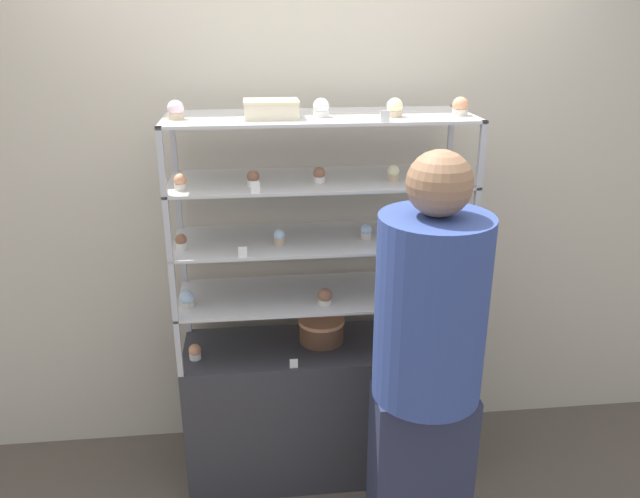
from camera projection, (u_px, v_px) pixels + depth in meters
name	position (u px, v px, depth m)	size (l,w,h in m)	color
ground_plane	(320.00, 464.00, 3.18)	(20.00, 20.00, 0.00)	brown
back_wall	(312.00, 199.00, 3.05)	(8.00, 0.05, 2.60)	beige
display_base	(320.00, 407.00, 3.06)	(1.27, 0.43, 0.70)	#333338
display_riser_lower	(320.00, 296.00, 2.85)	(1.27, 0.43, 0.27)	#B7B7BC
display_riser_middle	(320.00, 241.00, 2.75)	(1.27, 0.43, 0.27)	#B7B7BC
display_riser_upper	(320.00, 183.00, 2.66)	(1.27, 0.43, 0.27)	#B7B7BC
display_riser_top	(320.00, 119.00, 2.56)	(1.27, 0.43, 0.27)	#B7B7BC
layer_cake_centerpiece	(321.00, 329.00, 2.95)	(0.22, 0.22, 0.12)	brown
sheet_cake_frosted	(271.00, 109.00, 2.47)	(0.22, 0.15, 0.07)	beige
cupcake_0	(195.00, 352.00, 2.80)	(0.06, 0.06, 0.07)	white
cupcake_1	(448.00, 339.00, 2.91)	(0.06, 0.06, 0.07)	beige
price_tag_0	(294.00, 364.00, 2.73)	(0.04, 0.00, 0.04)	white
cupcake_2	(187.00, 299.00, 2.70)	(0.06, 0.06, 0.07)	beige
cupcake_3	(325.00, 297.00, 2.72)	(0.06, 0.06, 0.07)	beige
cupcake_4	(451.00, 290.00, 2.78)	(0.06, 0.06, 0.07)	#CCB28C
price_tag_1	(380.00, 305.00, 2.67)	(0.04, 0.00, 0.04)	white
cupcake_5	(181.00, 242.00, 2.60)	(0.05, 0.05, 0.07)	white
cupcake_6	(279.00, 237.00, 2.66)	(0.05, 0.05, 0.07)	#CCB28C
cupcake_7	(366.00, 232.00, 2.72)	(0.05, 0.05, 0.07)	beige
cupcake_8	(454.00, 229.00, 2.75)	(0.05, 0.05, 0.07)	#CCB28C
price_tag_2	(243.00, 252.00, 2.52)	(0.04, 0.00, 0.04)	white
cupcake_9	(180.00, 182.00, 2.47)	(0.05, 0.05, 0.07)	beige
cupcake_10	(253.00, 178.00, 2.53)	(0.05, 0.05, 0.07)	white
cupcake_11	(319.00, 175.00, 2.58)	(0.05, 0.05, 0.07)	white
cupcake_12	(393.00, 173.00, 2.61)	(0.05, 0.05, 0.07)	#CCB28C
cupcake_13	(459.00, 171.00, 2.64)	(0.05, 0.05, 0.07)	#CCB28C
price_tag_3	(255.00, 187.00, 2.43)	(0.04, 0.00, 0.04)	white
cupcake_14	(176.00, 110.00, 2.45)	(0.06, 0.06, 0.07)	#CCB28C
cupcake_15	(321.00, 108.00, 2.50)	(0.06, 0.06, 0.07)	white
cupcake_16	(395.00, 108.00, 2.51)	(0.06, 0.06, 0.07)	#CCB28C
cupcake_17	(460.00, 107.00, 2.54)	(0.06, 0.06, 0.07)	beige
price_tag_4	(385.00, 116.00, 2.39)	(0.04, 0.00, 0.04)	white
customer_figure	(427.00, 364.00, 2.33)	(0.41, 0.41, 1.74)	#282D47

